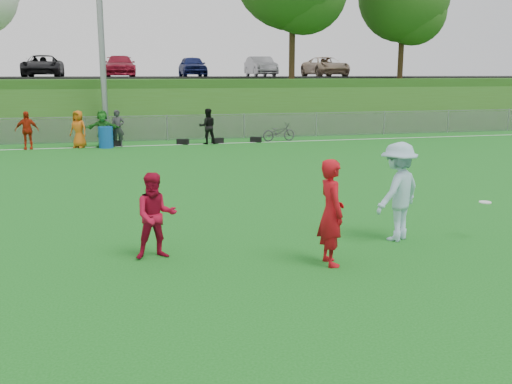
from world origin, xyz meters
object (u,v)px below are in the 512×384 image
object	(u,v)px
player_red_center	(156,216)
recycling_bin	(106,137)
bicycle	(279,132)
player_red_left	(331,212)
player_blue	(398,192)
frisbee	(485,202)

from	to	relation	value
player_red_center	recycling_bin	xyz separation A→B (m)	(-1.03, 16.58, -0.31)
recycling_bin	bicycle	bearing A→B (deg)	4.52
recycling_bin	bicycle	size ratio (longest dim) A/B	0.57
player_red_left	player_red_center	xyz separation A→B (m)	(-2.97, 1.11, -0.15)
player_red_left	recycling_bin	world-z (taller)	player_red_left
bicycle	recycling_bin	bearing A→B (deg)	88.55
player_red_left	player_blue	distance (m)	2.18
player_red_left	player_red_center	world-z (taller)	player_red_left
player_red_center	bicycle	world-z (taller)	player_red_center
player_red_left	frisbee	xyz separation A→B (m)	(3.62, 0.71, -0.17)
player_red_left	bicycle	world-z (taller)	player_red_left
frisbee	recycling_bin	bearing A→B (deg)	114.18
recycling_bin	bicycle	world-z (taller)	recycling_bin
player_red_left	player_blue	bearing A→B (deg)	-58.81
frisbee	recycling_bin	distance (m)	18.61
player_red_center	frisbee	bearing A→B (deg)	-6.92
player_red_left	player_blue	world-z (taller)	player_blue
player_red_left	bicycle	distance (m)	18.88
player_blue	recycling_bin	xyz separation A→B (m)	(-5.87, 16.56, -0.52)
player_red_center	bicycle	bearing A→B (deg)	63.34
frisbee	bicycle	distance (m)	17.66
player_blue	recycling_bin	world-z (taller)	player_blue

